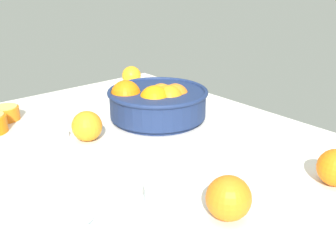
{
  "coord_description": "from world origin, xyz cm",
  "views": [
    {
      "loc": [
        64.11,
        -54.54,
        41.69
      ],
      "look_at": [
        -3.98,
        3.57,
        5.88
      ],
      "focal_mm": 43.82,
      "sensor_mm": 36.0,
      "label": 1
    }
  ],
  "objects_px": {
    "loose_orange_0": "(131,76)",
    "spoon": "(182,88)",
    "fruit_bowl": "(157,102)",
    "loose_orange_3": "(87,126)",
    "orange_half_2": "(6,113)",
    "loose_orange_2": "(336,168)",
    "loose_orange_4": "(229,198)",
    "cutting_board": "(11,124)"
  },
  "relations": [
    {
      "from": "loose_orange_0",
      "to": "spoon",
      "type": "height_order",
      "value": "loose_orange_0"
    },
    {
      "from": "fruit_bowl",
      "to": "loose_orange_3",
      "type": "distance_m",
      "value": 0.23
    },
    {
      "from": "loose_orange_0",
      "to": "spoon",
      "type": "xyz_separation_m",
      "value": [
        0.16,
        0.1,
        -0.03
      ]
    },
    {
      "from": "orange_half_2",
      "to": "loose_orange_4",
      "type": "bearing_deg",
      "value": 11.11
    },
    {
      "from": "cutting_board",
      "to": "loose_orange_3",
      "type": "height_order",
      "value": "loose_orange_3"
    },
    {
      "from": "fruit_bowl",
      "to": "loose_orange_0",
      "type": "xyz_separation_m",
      "value": [
        -0.34,
        0.15,
        -0.02
      ]
    },
    {
      "from": "orange_half_2",
      "to": "loose_orange_3",
      "type": "bearing_deg",
      "value": 28.54
    },
    {
      "from": "orange_half_2",
      "to": "loose_orange_2",
      "type": "relative_size",
      "value": 0.92
    },
    {
      "from": "fruit_bowl",
      "to": "cutting_board",
      "type": "relative_size",
      "value": 0.92
    },
    {
      "from": "loose_orange_3",
      "to": "loose_orange_2",
      "type": "bearing_deg",
      "value": 27.14
    },
    {
      "from": "loose_orange_4",
      "to": "orange_half_2",
      "type": "bearing_deg",
      "value": -168.89
    },
    {
      "from": "spoon",
      "to": "fruit_bowl",
      "type": "bearing_deg",
      "value": -56.0
    },
    {
      "from": "cutting_board",
      "to": "spoon",
      "type": "relative_size",
      "value": 2.32
    },
    {
      "from": "loose_orange_3",
      "to": "cutting_board",
      "type": "bearing_deg",
      "value": -151.1
    },
    {
      "from": "fruit_bowl",
      "to": "spoon",
      "type": "height_order",
      "value": "fruit_bowl"
    },
    {
      "from": "orange_half_2",
      "to": "spoon",
      "type": "bearing_deg",
      "value": 85.62
    },
    {
      "from": "loose_orange_0",
      "to": "cutting_board",
      "type": "bearing_deg",
      "value": -75.21
    },
    {
      "from": "loose_orange_2",
      "to": "fruit_bowl",
      "type": "bearing_deg",
      "value": -175.88
    },
    {
      "from": "cutting_board",
      "to": "loose_orange_2",
      "type": "height_order",
      "value": "loose_orange_2"
    },
    {
      "from": "fruit_bowl",
      "to": "orange_half_2",
      "type": "bearing_deg",
      "value": -122.06
    },
    {
      "from": "loose_orange_2",
      "to": "loose_orange_3",
      "type": "xyz_separation_m",
      "value": [
        -0.52,
        -0.26,
        0.0
      ]
    },
    {
      "from": "loose_orange_2",
      "to": "loose_orange_3",
      "type": "height_order",
      "value": "loose_orange_3"
    },
    {
      "from": "loose_orange_2",
      "to": "spoon",
      "type": "bearing_deg",
      "value": 162.58
    },
    {
      "from": "loose_orange_0",
      "to": "loose_orange_4",
      "type": "relative_size",
      "value": 0.86
    },
    {
      "from": "fruit_bowl",
      "to": "loose_orange_3",
      "type": "relative_size",
      "value": 3.69
    },
    {
      "from": "fruit_bowl",
      "to": "cutting_board",
      "type": "bearing_deg",
      "value": -120.93
    },
    {
      "from": "loose_orange_2",
      "to": "orange_half_2",
      "type": "bearing_deg",
      "value": -152.44
    },
    {
      "from": "loose_orange_2",
      "to": "loose_orange_0",
      "type": "bearing_deg",
      "value": 172.33
    },
    {
      "from": "loose_orange_0",
      "to": "loose_orange_2",
      "type": "bearing_deg",
      "value": -7.67
    },
    {
      "from": "loose_orange_3",
      "to": "loose_orange_4",
      "type": "xyz_separation_m",
      "value": [
        0.46,
        0.01,
        0.0
      ]
    },
    {
      "from": "loose_orange_2",
      "to": "loose_orange_4",
      "type": "height_order",
      "value": "loose_orange_4"
    },
    {
      "from": "orange_half_2",
      "to": "loose_orange_2",
      "type": "height_order",
      "value": "loose_orange_2"
    },
    {
      "from": "loose_orange_3",
      "to": "fruit_bowl",
      "type": "bearing_deg",
      "value": 90.73
    },
    {
      "from": "loose_orange_4",
      "to": "fruit_bowl",
      "type": "bearing_deg",
      "value": 155.0
    },
    {
      "from": "spoon",
      "to": "loose_orange_2",
      "type": "bearing_deg",
      "value": -17.42
    },
    {
      "from": "loose_orange_0",
      "to": "spoon",
      "type": "relative_size",
      "value": 0.52
    },
    {
      "from": "fruit_bowl",
      "to": "loose_orange_4",
      "type": "distance_m",
      "value": 0.51
    },
    {
      "from": "cutting_board",
      "to": "loose_orange_3",
      "type": "distance_m",
      "value": 0.24
    },
    {
      "from": "fruit_bowl",
      "to": "orange_half_2",
      "type": "relative_size",
      "value": 4.06
    },
    {
      "from": "cutting_board",
      "to": "spoon",
      "type": "distance_m",
      "value": 0.6
    },
    {
      "from": "loose_orange_3",
      "to": "spoon",
      "type": "bearing_deg",
      "value": 109.9
    },
    {
      "from": "orange_half_2",
      "to": "spoon",
      "type": "distance_m",
      "value": 0.6
    }
  ]
}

